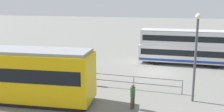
# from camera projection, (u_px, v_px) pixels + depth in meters

# --- Properties ---
(ground_plane) EXTENTS (160.00, 160.00, 0.00)m
(ground_plane) POSITION_uv_depth(u_px,v_px,m) (156.00, 72.00, 25.29)
(ground_plane) COLOR slate
(double_decker_bus) EXTENTS (10.12, 2.52, 3.70)m
(double_decker_bus) POSITION_uv_depth(u_px,v_px,m) (187.00, 47.00, 27.84)
(double_decker_bus) COLOR white
(double_decker_bus) RESTS_ON ground
(pedestrian_near_railing) EXTENTS (0.40, 0.40, 1.71)m
(pedestrian_near_railing) POSITION_uv_depth(u_px,v_px,m) (90.00, 74.00, 21.02)
(pedestrian_near_railing) COLOR #33384C
(pedestrian_near_railing) RESTS_ON ground
(pedestrian_crossing) EXTENTS (0.43, 0.43, 1.68)m
(pedestrian_crossing) POSITION_uv_depth(u_px,v_px,m) (133.00, 94.00, 16.43)
(pedestrian_crossing) COLOR #4C3F2D
(pedestrian_crossing) RESTS_ON ground
(pedestrian_railing) EXTENTS (7.35, 0.34, 1.08)m
(pedestrian_railing) POSITION_uv_depth(u_px,v_px,m) (134.00, 80.00, 20.05)
(pedestrian_railing) COLOR gray
(pedestrian_railing) RESTS_ON ground
(info_sign) EXTENTS (1.14, 0.15, 2.59)m
(info_sign) POSITION_uv_depth(u_px,v_px,m) (60.00, 64.00, 20.92)
(info_sign) COLOR slate
(info_sign) RESTS_ON ground
(street_lamp) EXTENTS (0.36, 0.36, 5.98)m
(street_lamp) POSITION_uv_depth(u_px,v_px,m) (196.00, 51.00, 17.14)
(street_lamp) COLOR #4C4C51
(street_lamp) RESTS_ON ground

